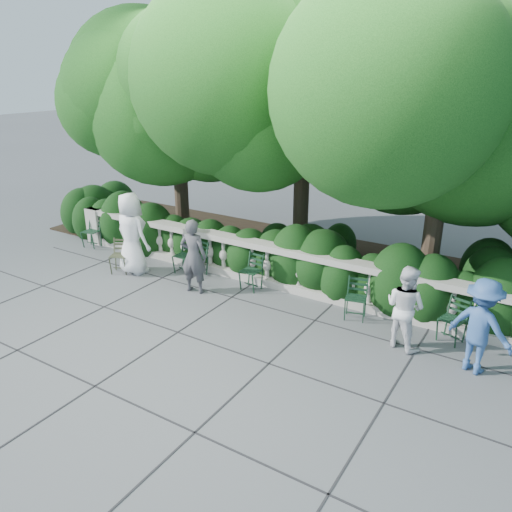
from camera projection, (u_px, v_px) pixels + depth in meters
The scene contains 15 objects.
ground at pixel (230, 318), 9.97m from camera, with size 90.00×90.00×0.00m, color #4D5054.
balustrade at pixel (275, 267), 11.22m from camera, with size 12.00×0.44×1.00m.
shrub_hedge at pixel (299, 269), 12.35m from camera, with size 15.00×2.60×1.70m, color black, non-canonical shape.
tree_canopy at pixel (337, 103), 10.75m from camera, with size 15.04×6.52×6.78m.
chair_a at pixel (89, 248), 13.75m from camera, with size 0.44×0.48×0.84m, color black, non-canonical shape.
chair_b at pixel (193, 276), 11.93m from camera, with size 0.44×0.48×0.84m, color black, non-canonical shape.
chair_c at pixel (181, 275), 12.01m from camera, with size 0.44×0.48×0.84m, color black, non-canonical shape.
chair_d at pixel (247, 291), 11.13m from camera, with size 0.44×0.48×0.84m, color black, non-canonical shape.
chair_e at pixel (353, 322), 9.82m from camera, with size 0.44×0.48×0.84m, color black, non-canonical shape.
chair_f at pixel (445, 344), 9.03m from camera, with size 0.44×0.48×0.84m, color black, non-canonical shape.
chair_weathered at pixel (119, 275), 12.02m from camera, with size 0.44×0.48×0.84m, color black, non-canonical shape.
person_businessman at pixel (132, 234), 11.83m from camera, with size 0.97×0.63×1.98m, color white.
person_woman_grey at pixel (193, 256), 10.85m from camera, with size 0.61×0.40×1.67m, color #47464C.
person_casual_man at pixel (405, 307), 8.72m from camera, with size 0.75×0.58×1.54m, color white.
person_older_blue at pixel (481, 326), 7.98m from camera, with size 1.05×0.60×1.63m, color #2F538E.
Camera 1 is at (5.14, -7.24, 4.72)m, focal length 35.00 mm.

